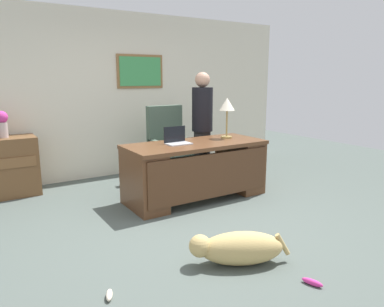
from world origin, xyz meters
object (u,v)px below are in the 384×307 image
Objects in this scene: vase_with_flowers at (2,123)px; dog_toy_plush at (109,295)px; desk_lamp at (227,107)px; dog_lying at (238,248)px; desk at (197,168)px; armchair at (169,148)px; dog_toy_bone at (312,282)px; laptop at (177,140)px; person_standing at (202,127)px.

vase_with_flowers reaches higher than dog_toy_plush.
dog_lying is at bearing -124.72° from desk_lamp.
dog_lying is (-0.67, -1.70, -0.27)m from desk.
desk_lamp is at bearing 11.39° from desk.
dog_toy_bone is at bearing -98.78° from armchair.
person_standing is at bearing 35.08° from laptop.
desk reaches higher than dog_lying.
vase_with_flowers reaches higher than dog_toy_bone.
dog_lying is 2.31× the size of vase_with_flowers.
person_standing is 2.97× the size of desk_lamp.
person_standing is at bearing 43.57° from dog_toy_plush.
dog_lying is 1.46× the size of desk_lamp.
armchair is 3.39m from dog_toy_bone.
dog_toy_bone is at bearing -63.35° from dog_lying.
laptop is (-0.26, 0.09, 0.41)m from desk.
person_standing is 4.69× the size of vase_with_flowers.
person_standing is (0.37, -0.39, 0.37)m from armchair.
vase_with_flowers is (-2.77, 1.40, -0.20)m from desk_lamp.
armchair reaches higher than desk.
vase_with_flowers is at bearing 115.04° from dog_lying.
person_standing is at bearing -46.33° from armchair.
desk_lamp reaches higher than armchair.
armchair is 3.27× the size of vase_with_flowers.
armchair is 2.86m from dog_lying.
desk is at bearing -128.91° from person_standing.
laptop is 2.44m from dog_toy_plush.
person_standing reaches higher than laptop.
desk is at bearing 68.48° from dog_lying.
dog_toy_bone is at bearing -92.88° from laptop.
person_standing reaches higher than dog_toy_bone.
desk_lamp is (0.59, 0.12, 0.81)m from desk.
dog_toy_bone is (-0.97, -2.41, -1.21)m from desk_lamp.
laptop reaches higher than desk.
vase_with_flowers is at bearing 115.29° from dog_toy_bone.
desk reaches higher than dog_toy_bone.
desk_lamp reaches higher than vase_with_flowers.
person_standing is 9.87× the size of dog_toy_bone.
armchair is 0.65m from person_standing.
armchair is 2.07× the size of desk_lamp.
desk is 5.99× the size of laptop.
person_standing reaches higher than desk.
desk is 1.85m from dog_lying.
dog_toy_bone and dog_toy_plush have the same top height.
dog_lying is 1.16m from dog_toy_plush.
dog_lying is at bearing -103.02° from laptop.
dog_lying is 4.85× the size of dog_toy_bone.
dog_toy_plush is at bearing -126.91° from armchair.
dog_lying is 3.67m from vase_with_flowers.
armchair is 1.23m from desk_lamp.
vase_with_flowers is (-2.32, 0.51, 0.52)m from armchair.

